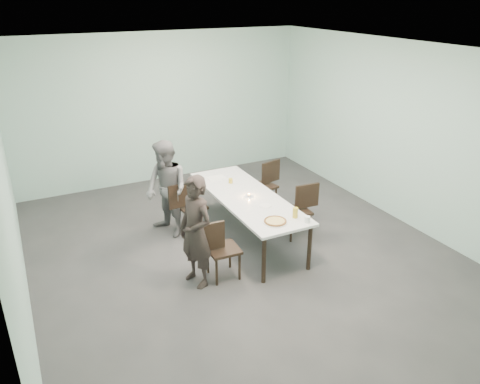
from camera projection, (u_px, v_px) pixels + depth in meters
name	position (u px, v px, depth m)	size (l,w,h in m)	color
ground	(240.00, 251.00, 7.22)	(7.00, 7.00, 0.00)	#333335
room_shell	(240.00, 123.00, 6.42)	(6.02, 7.02, 3.01)	#A1CBC1
table	(247.00, 199.00, 7.34)	(0.91, 2.60, 0.75)	white
chair_near_left	(218.00, 246.00, 6.37)	(0.62, 0.44, 0.87)	black
chair_far_left	(187.00, 204.00, 7.64)	(0.63, 0.46, 0.87)	black
chair_near_right	(301.00, 206.00, 7.54)	(0.62, 0.45, 0.87)	black
chair_far_right	(266.00, 182.00, 8.51)	(0.65, 0.51, 0.87)	black
diner_near	(196.00, 232.00, 6.15)	(0.57, 0.37, 1.56)	black
diner_far	(167.00, 189.00, 7.45)	(0.77, 0.60, 1.58)	slate
pizza	(275.00, 221.00, 6.46)	(0.34, 0.34, 0.04)	white
side_plate	(265.00, 206.00, 6.97)	(0.18, 0.18, 0.01)	white
beer_glass	(295.00, 213.00, 6.58)	(0.08, 0.08, 0.15)	gold
water_tumbler	(307.00, 219.00, 6.46)	(0.08, 0.08, 0.09)	silver
tealight	(249.00, 195.00, 7.27)	(0.06, 0.06, 0.05)	silver
amber_tumbler	(231.00, 181.00, 7.78)	(0.07, 0.07, 0.08)	gold
menu	(216.00, 178.00, 8.00)	(0.30, 0.22, 0.01)	silver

